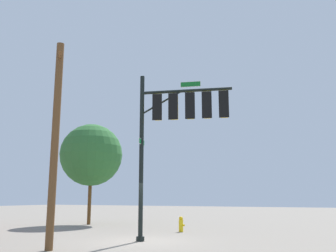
% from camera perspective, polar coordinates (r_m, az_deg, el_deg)
% --- Properties ---
extents(ground_plane, '(120.00, 120.00, 0.00)m').
position_cam_1_polar(ground_plane, '(16.88, -4.29, -17.25)').
color(ground_plane, gray).
extents(signal_pole_assembly, '(4.22, 1.74, 7.48)m').
position_cam_1_polar(signal_pole_assembly, '(16.82, 1.65, 1.22)').
color(signal_pole_assembly, black).
rests_on(signal_pole_assembly, ground_plane).
extents(utility_pole, '(1.30, 1.41, 7.88)m').
position_cam_1_polar(utility_pole, '(14.68, -16.95, -1.84)').
color(utility_pole, brown).
rests_on(utility_pole, ground_plane).
extents(fire_hydrant, '(0.33, 0.24, 0.83)m').
position_cam_1_polar(fire_hydrant, '(21.20, 2.02, -14.85)').
color(fire_hydrant, yellow).
rests_on(fire_hydrant, ground_plane).
extents(tree_near, '(4.46, 4.46, 7.12)m').
position_cam_1_polar(tree_near, '(27.49, -11.70, -4.37)').
color(tree_near, brown).
rests_on(tree_near, ground_plane).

